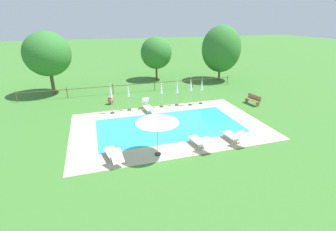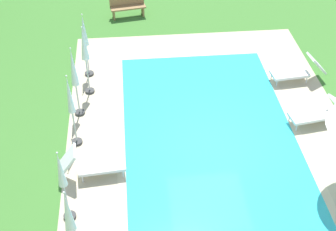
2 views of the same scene
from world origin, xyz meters
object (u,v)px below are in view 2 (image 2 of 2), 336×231
patio_umbrella_closed_row_mid_west (74,73)px  patio_umbrella_closed_row_east (85,36)px  patio_umbrella_closed_row_mid_east (69,219)px  sun_lounger_north_mid (319,113)px  sun_lounger_north_near_steps (92,164)px  wooden_bench_lawn_side (128,6)px  patio_umbrella_closed_row_centre (62,178)px  patio_umbrella_closed_row_west (84,49)px  patio_umbrella_closed_deck_corner (71,102)px  sun_lounger_north_far (297,71)px

patio_umbrella_closed_row_mid_west → patio_umbrella_closed_row_east: size_ratio=1.03×
patio_umbrella_closed_row_mid_east → sun_lounger_north_mid: bearing=-58.0°
sun_lounger_north_near_steps → patio_umbrella_closed_row_east: patio_umbrella_closed_row_east is taller
sun_lounger_north_near_steps → wooden_bench_lawn_side: bearing=-7.6°
patio_umbrella_closed_row_centre → patio_umbrella_closed_row_east: size_ratio=0.95×
patio_umbrella_closed_row_mid_west → patio_umbrella_closed_row_mid_east: bearing=-177.4°
patio_umbrella_closed_row_centre → patio_umbrella_closed_row_mid_east: bearing=-168.3°
patio_umbrella_closed_row_east → sun_lounger_north_near_steps: bearing=-176.8°
patio_umbrella_closed_row_west → wooden_bench_lawn_side: 5.78m
wooden_bench_lawn_side → patio_umbrella_closed_deck_corner: bearing=167.6°
sun_lounger_north_far → patio_umbrella_closed_row_west: (-0.04, 7.25, 1.31)m
patio_umbrella_closed_row_mid_east → wooden_bench_lawn_side: patio_umbrella_closed_row_mid_east is taller
patio_umbrella_closed_row_mid_west → patio_umbrella_closed_row_mid_east: (-5.64, -0.25, 0.10)m
sun_lounger_north_far → patio_umbrella_closed_row_mid_west: patio_umbrella_closed_row_mid_west is taller
patio_umbrella_closed_row_mid_east → wooden_bench_lawn_side: 12.40m
patio_umbrella_closed_row_west → patio_umbrella_closed_row_east: size_ratio=1.05×
sun_lounger_north_near_steps → patio_umbrella_closed_row_mid_west: (2.77, 0.50, 1.19)m
sun_lounger_north_mid → wooden_bench_lawn_side: (7.73, 5.75, 0.09)m
patio_umbrella_closed_deck_corner → patio_umbrella_closed_row_west: bearing=-6.5°
patio_umbrella_closed_row_mid_east → patio_umbrella_closed_row_east: 7.87m
sun_lounger_north_near_steps → patio_umbrella_closed_row_mid_east: size_ratio=0.74×
sun_lounger_north_near_steps → patio_umbrella_closed_deck_corner: (1.36, 0.52, 1.14)m
patio_umbrella_closed_row_west → sun_lounger_north_mid: bearing=-107.6°
patio_umbrella_closed_row_mid_east → patio_umbrella_closed_row_west: bearing=-0.2°
patio_umbrella_closed_deck_corner → patio_umbrella_closed_row_east: bearing=-3.7°
sun_lounger_north_far → patio_umbrella_closed_row_mid_east: (-6.84, 7.28, 1.30)m
sun_lounger_north_near_steps → patio_umbrella_closed_deck_corner: patio_umbrella_closed_deck_corner is taller
patio_umbrella_closed_row_west → patio_umbrella_closed_row_mid_east: bearing=179.8°
sun_lounger_north_far → patio_umbrella_closed_row_mid_east: bearing=133.2°
sun_lounger_north_mid → wooden_bench_lawn_side: wooden_bench_lawn_side is taller
patio_umbrella_closed_row_east → sun_lounger_north_mid: bearing=-114.7°
sun_lounger_north_mid → patio_umbrella_closed_row_centre: 8.22m
patio_umbrella_closed_row_west → patio_umbrella_closed_row_mid_east: (-6.80, 0.03, -0.01)m
patio_umbrella_closed_row_east → wooden_bench_lawn_side: size_ratio=1.55×
sun_lounger_north_far → patio_umbrella_closed_row_west: size_ratio=0.78×
sun_lounger_north_near_steps → sun_lounger_north_mid: size_ratio=0.91×
sun_lounger_north_far → patio_umbrella_closed_row_centre: size_ratio=0.86×
patio_umbrella_closed_row_centre → patio_umbrella_closed_row_west: bearing=-3.4°
sun_lounger_north_mid → patio_umbrella_closed_row_centre: patio_umbrella_closed_row_centre is taller
sun_lounger_north_mid → patio_umbrella_closed_row_mid_east: 8.64m
sun_lounger_north_near_steps → patio_umbrella_closed_row_west: 4.14m
patio_umbrella_closed_row_mid_west → wooden_bench_lawn_side: (6.61, -1.75, -1.12)m
patio_umbrella_closed_row_mid_west → patio_umbrella_closed_row_east: (2.23, -0.22, -0.02)m
patio_umbrella_closed_deck_corner → sun_lounger_north_mid: bearing=-87.8°
sun_lounger_north_near_steps → wooden_bench_lawn_side: size_ratio=1.20×
patio_umbrella_closed_row_centre → wooden_bench_lawn_side: size_ratio=1.47×
patio_umbrella_closed_row_centre → patio_umbrella_closed_row_east: (6.45, -0.27, 0.11)m
patio_umbrella_closed_row_west → patio_umbrella_closed_row_centre: patio_umbrella_closed_row_west is taller
patio_umbrella_closed_row_mid_west → patio_umbrella_closed_row_centre: (-4.22, 0.04, -0.13)m
sun_lounger_north_far → patio_umbrella_closed_row_centre: patio_umbrella_closed_row_centre is taller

